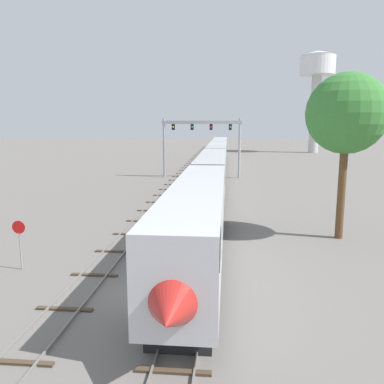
% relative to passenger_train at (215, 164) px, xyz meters
% --- Properties ---
extents(ground_plane, '(400.00, 400.00, 0.00)m').
position_rel_passenger_train_xyz_m(ground_plane, '(-2.00, -37.38, -2.60)').
color(ground_plane, slate).
extents(track_main, '(2.60, 200.00, 0.16)m').
position_rel_passenger_train_xyz_m(track_main, '(0.00, 22.62, -2.54)').
color(track_main, slate).
rests_on(track_main, ground).
extents(track_near, '(2.60, 160.00, 0.16)m').
position_rel_passenger_train_xyz_m(track_near, '(-5.50, 2.62, -2.54)').
color(track_near, slate).
rests_on(track_near, ground).
extents(passenger_train, '(3.04, 87.48, 4.80)m').
position_rel_passenger_train_xyz_m(passenger_train, '(0.00, 0.00, 0.00)').
color(passenger_train, silver).
rests_on(passenger_train, ground).
extents(signal_gantry, '(12.10, 0.49, 8.98)m').
position_rel_passenger_train_xyz_m(signal_gantry, '(-2.25, 4.33, 3.92)').
color(signal_gantry, '#999BA0').
rests_on(signal_gantry, ground).
extents(water_tower, '(9.61, 9.61, 27.52)m').
position_rel_passenger_train_xyz_m(water_tower, '(25.74, 57.86, 18.99)').
color(water_tower, beige).
rests_on(water_tower, ground).
extents(stop_sign, '(0.76, 0.08, 2.88)m').
position_rel_passenger_train_xyz_m(stop_sign, '(-10.00, -34.78, -0.73)').
color(stop_sign, gray).
rests_on(stop_sign, ground).
extents(trackside_tree_left, '(5.62, 5.62, 11.77)m').
position_rel_passenger_train_xyz_m(trackside_tree_left, '(9.91, -26.76, 6.29)').
color(trackside_tree_left, brown).
rests_on(trackside_tree_left, ground).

